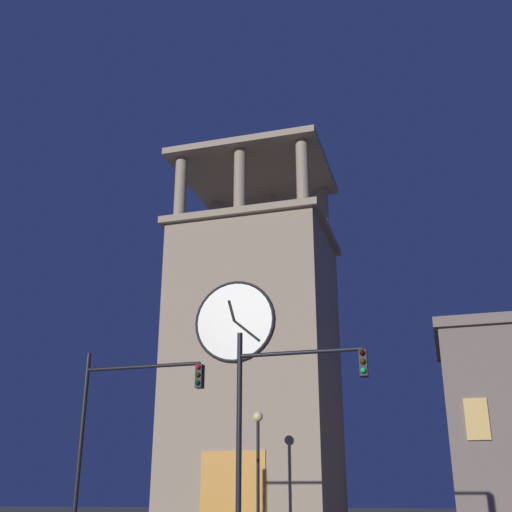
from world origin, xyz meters
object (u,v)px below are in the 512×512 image
traffic_signal_near (277,410)px  street_lamp (258,451)px  traffic_signal_far (118,419)px  clocktower (255,365)px

traffic_signal_near → street_lamp: traffic_signal_near is taller
traffic_signal_near → traffic_signal_far: (5.64, -1.10, 0.06)m
clocktower → traffic_signal_near: clocktower is taller
clocktower → street_lamp: 8.34m
traffic_signal_near → street_lamp: bearing=-70.8°
traffic_signal_far → street_lamp: 8.72m
traffic_signal_far → street_lamp: (-2.34, -8.38, -0.54)m
street_lamp → traffic_signal_near: bearing=109.2°
traffic_signal_near → traffic_signal_far: bearing=-11.0°
street_lamp → traffic_signal_far: bearing=74.4°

